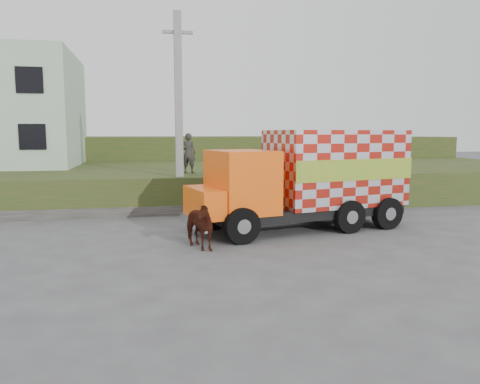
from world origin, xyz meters
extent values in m
plane|color=#474749|center=(0.00, 0.00, 0.00)|extent=(120.00, 120.00, 0.00)
cube|color=#234316|center=(0.00, 10.00, 0.75)|extent=(40.00, 12.00, 1.50)
cube|color=#234316|center=(0.00, 22.00, 1.50)|extent=(40.00, 12.00, 3.00)
cube|color=#595651|center=(-2.00, 4.20, 0.20)|extent=(16.00, 0.50, 0.40)
cube|color=gray|center=(-1.00, 4.60, 4.00)|extent=(0.30, 0.30, 8.00)
cube|color=gray|center=(-1.00, 4.60, 7.20)|extent=(1.20, 0.12, 0.12)
cube|color=black|center=(2.95, 0.54, 0.64)|extent=(7.03, 3.55, 0.35)
cube|color=#FD580D|center=(0.63, 0.04, 1.73)|extent=(2.22, 2.60, 1.98)
cube|color=#FD580D|center=(-0.48, -0.20, 1.14)|extent=(1.41, 2.24, 0.89)
cube|color=silver|center=(4.11, 0.79, 2.08)|extent=(4.95, 3.28, 2.57)
cube|color=yellow|center=(4.37, -0.39, 2.08)|extent=(4.46, 1.00, 0.69)
cube|color=yellow|center=(3.86, 1.97, 2.08)|extent=(4.46, 1.00, 0.69)
cube|color=silver|center=(-0.96, -0.31, 0.54)|extent=(0.63, 2.26, 0.30)
cylinder|color=black|center=(0.39, -1.18, 0.54)|extent=(1.14, 0.57, 1.09)
cylinder|color=black|center=(-0.09, 1.04, 0.54)|extent=(1.14, 0.57, 1.09)
cylinder|color=black|center=(4.16, -0.37, 0.54)|extent=(1.14, 0.57, 1.09)
cylinder|color=black|center=(3.68, 1.86, 0.54)|extent=(1.14, 0.57, 1.09)
cylinder|color=black|center=(5.71, -0.03, 0.54)|extent=(1.14, 0.57, 1.09)
cylinder|color=black|center=(5.23, 2.19, 0.54)|extent=(1.14, 0.57, 1.09)
imported|color=black|center=(-1.00, -1.48, 0.68)|extent=(1.29, 1.77, 1.36)
imported|color=#282524|center=(-0.47, 6.37, 2.39)|extent=(0.75, 0.62, 1.78)
camera|label=1|loc=(-2.36, -14.48, 3.26)|focal=35.00mm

